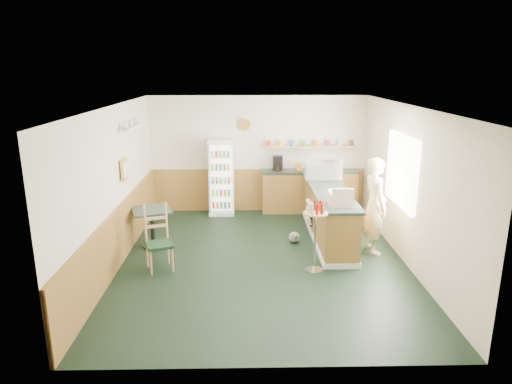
{
  "coord_description": "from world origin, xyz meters",
  "views": [
    {
      "loc": [
        -0.26,
        -7.48,
        3.31
      ],
      "look_at": [
        -0.09,
        0.6,
        1.09
      ],
      "focal_mm": 32.0,
      "sensor_mm": 36.0,
      "label": 1
    }
  ],
  "objects_px": {
    "display_case": "(324,170)",
    "cafe_table": "(152,220)",
    "cash_register": "(340,198)",
    "drinks_fridge": "(221,177)",
    "cafe_chair": "(160,235)",
    "shopkeeper": "(375,206)",
    "condiment_stand": "(316,225)"
  },
  "relations": [
    {
      "from": "drinks_fridge",
      "to": "cafe_table",
      "type": "bearing_deg",
      "value": -120.21
    },
    {
      "from": "cash_register",
      "to": "cafe_chair",
      "type": "bearing_deg",
      "value": -171.02
    },
    {
      "from": "shopkeeper",
      "to": "cafe_chair",
      "type": "relative_size",
      "value": 1.59
    },
    {
      "from": "shopkeeper",
      "to": "cash_register",
      "type": "bearing_deg",
      "value": 105.0
    },
    {
      "from": "cash_register",
      "to": "drinks_fridge",
      "type": "bearing_deg",
      "value": 132.85
    },
    {
      "from": "condiment_stand",
      "to": "cafe_chair",
      "type": "relative_size",
      "value": 1.07
    },
    {
      "from": "cafe_chair",
      "to": "display_case",
      "type": "bearing_deg",
      "value": 13.17
    },
    {
      "from": "display_case",
      "to": "cafe_table",
      "type": "height_order",
      "value": "display_case"
    },
    {
      "from": "cash_register",
      "to": "cafe_table",
      "type": "relative_size",
      "value": 0.48
    },
    {
      "from": "cash_register",
      "to": "cafe_table",
      "type": "height_order",
      "value": "cash_register"
    },
    {
      "from": "display_case",
      "to": "cafe_table",
      "type": "bearing_deg",
      "value": -161.44
    },
    {
      "from": "cash_register",
      "to": "shopkeeper",
      "type": "height_order",
      "value": "shopkeeper"
    },
    {
      "from": "display_case",
      "to": "shopkeeper",
      "type": "distance_m",
      "value": 1.65
    },
    {
      "from": "drinks_fridge",
      "to": "cafe_table",
      "type": "relative_size",
      "value": 1.99
    },
    {
      "from": "display_case",
      "to": "shopkeeper",
      "type": "bearing_deg",
      "value": -64.34
    },
    {
      "from": "cash_register",
      "to": "condiment_stand",
      "type": "bearing_deg",
      "value": -131.94
    },
    {
      "from": "display_case",
      "to": "cash_register",
      "type": "height_order",
      "value": "display_case"
    },
    {
      "from": "condiment_stand",
      "to": "shopkeeper",
      "type": "bearing_deg",
      "value": 33.84
    },
    {
      "from": "cafe_chair",
      "to": "shopkeeper",
      "type": "bearing_deg",
      "value": -11.5
    },
    {
      "from": "display_case",
      "to": "shopkeeper",
      "type": "xyz_separation_m",
      "value": [
        0.7,
        -1.46,
        -0.34
      ]
    },
    {
      "from": "cafe_chair",
      "to": "drinks_fridge",
      "type": "bearing_deg",
      "value": 52.85
    },
    {
      "from": "drinks_fridge",
      "to": "cafe_chair",
      "type": "xyz_separation_m",
      "value": [
        -0.89,
        -2.98,
        -0.28
      ]
    },
    {
      "from": "shopkeeper",
      "to": "display_case",
      "type": "bearing_deg",
      "value": 16.17
    },
    {
      "from": "shopkeeper",
      "to": "cafe_table",
      "type": "height_order",
      "value": "shopkeeper"
    },
    {
      "from": "cash_register",
      "to": "cafe_chair",
      "type": "height_order",
      "value": "cash_register"
    },
    {
      "from": "display_case",
      "to": "cafe_chair",
      "type": "bearing_deg",
      "value": -146.24
    },
    {
      "from": "drinks_fridge",
      "to": "display_case",
      "type": "bearing_deg",
      "value": -22.76
    },
    {
      "from": "cash_register",
      "to": "condiment_stand",
      "type": "relative_size",
      "value": 0.35
    },
    {
      "from": "display_case",
      "to": "cafe_chair",
      "type": "relative_size",
      "value": 0.69
    },
    {
      "from": "display_case",
      "to": "cash_register",
      "type": "distance_m",
      "value": 1.78
    },
    {
      "from": "condiment_stand",
      "to": "cafe_chair",
      "type": "xyz_separation_m",
      "value": [
        -2.6,
        0.19,
        -0.22
      ]
    },
    {
      "from": "display_case",
      "to": "cafe_table",
      "type": "relative_size",
      "value": 0.89
    }
  ]
}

